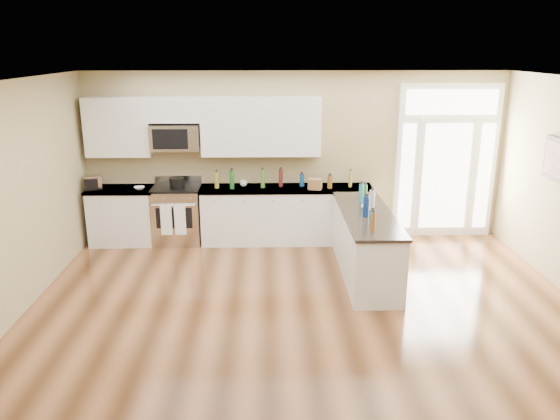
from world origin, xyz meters
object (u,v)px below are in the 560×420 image
(kitchen_range, at_px, (177,215))
(toaster_oven, at_px, (93,182))
(stockpot, at_px, (177,182))
(peninsula_cabinet, at_px, (365,246))

(kitchen_range, relative_size, toaster_oven, 4.12)
(stockpot, bearing_deg, toaster_oven, -179.63)
(toaster_oven, bearing_deg, stockpot, -16.20)
(stockpot, distance_m, toaster_oven, 1.35)
(kitchen_range, height_order, stockpot, stockpot)
(kitchen_range, distance_m, toaster_oven, 1.44)
(stockpot, height_order, toaster_oven, toaster_oven)
(stockpot, bearing_deg, peninsula_cabinet, -26.21)
(peninsula_cabinet, relative_size, kitchen_range, 2.15)
(peninsula_cabinet, height_order, stockpot, stockpot)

